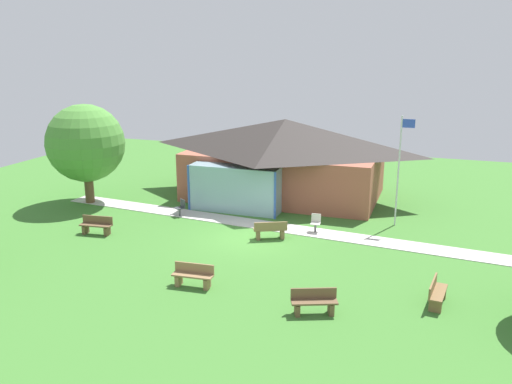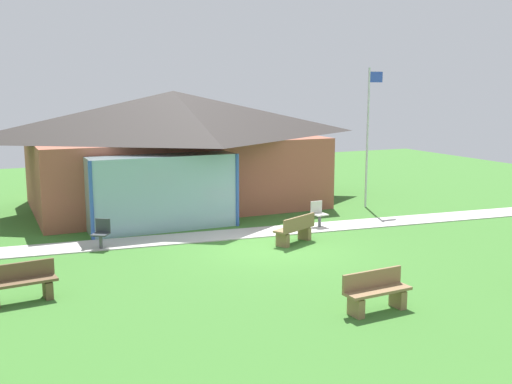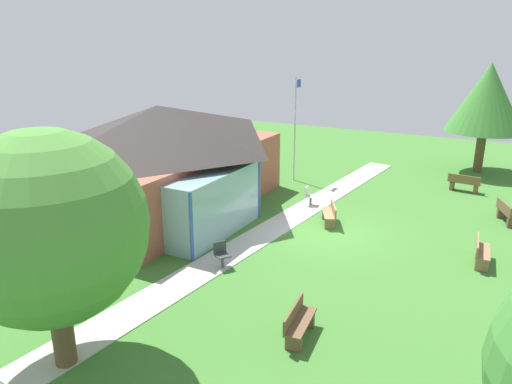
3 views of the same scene
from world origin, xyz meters
name	(u,v)px [view 1 (image 1 of 3)]	position (x,y,z in m)	size (l,w,h in m)	color
ground_plane	(250,238)	(0.00, 0.00, 0.00)	(44.00, 44.00, 0.00)	#3D752D
pavilion	(283,157)	(-0.62, 7.34, 2.31)	(11.60, 8.26, 4.46)	#A35642
footpath	(263,225)	(0.00, 1.90, 0.01)	(23.14, 1.30, 0.03)	#BCB7B2
flagpole	(400,166)	(6.09, 4.04, 2.95)	(0.64, 0.08, 5.33)	silver
bench_mid_left	(97,226)	(-6.89, -1.83, 0.40)	(1.54, 0.60, 0.84)	brown
bench_front_right	(314,302)	(4.40, -6.08, 0.40)	(1.56, 0.96, 0.84)	brown
bench_front_center	(193,276)	(-0.20, -5.48, 0.40)	(1.53, 0.54, 0.84)	olive
bench_lawn_far_right	(437,293)	(8.14, -4.09, 0.40)	(0.62, 1.54, 0.84)	brown
bench_rear_near_path	(270,230)	(0.91, 0.18, 0.40)	(1.54, 1.05, 0.84)	olive
patio_chair_lawn_spare	(316,224)	(2.63, 1.77, 0.42)	(0.48, 0.48, 0.86)	beige
patio_chair_west	(181,208)	(-4.47, 1.94, 0.42)	(0.61, 0.61, 0.86)	#33383D
tree_west_hedge	(86,143)	(-10.35, 2.47, 3.35)	(4.21, 4.21, 5.47)	brown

